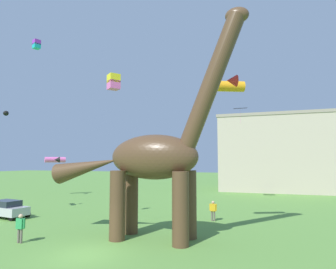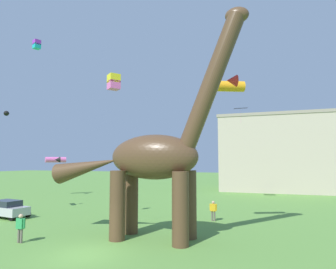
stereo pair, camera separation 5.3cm
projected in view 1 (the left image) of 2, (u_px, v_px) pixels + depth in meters
name	position (u px, v px, depth m)	size (l,w,h in m)	color
ground_plane	(86.00, 254.00, 16.06)	(240.00, 240.00, 0.00)	#5B8E3D
dinosaur_sculpture	(153.00, 157.00, 19.68)	(14.12, 2.99, 14.76)	#513823
parked_sedan_left	(6.00, 209.00, 26.50)	(4.43, 2.42, 1.55)	#B7B7BC
person_far_spectator	(213.00, 209.00, 25.10)	(0.63, 0.28, 1.69)	#6B6056
person_strolling_adult	(20.00, 225.00, 18.38)	(0.66, 0.29, 1.77)	#6B6056
kite_high_left	(240.00, 108.00, 36.83)	(1.70, 1.28, 2.07)	black
kite_drifting	(114.00, 82.00, 23.52)	(1.18, 1.18, 1.20)	yellow
kite_near_low	(37.00, 44.00, 22.30)	(0.61, 0.61, 0.66)	purple
kite_far_right	(56.00, 160.00, 43.74)	(3.03, 2.97, 0.85)	pink
kite_far_left	(227.00, 85.00, 21.57)	(2.89, 2.87, 0.83)	orange
background_building_block	(275.00, 153.00, 51.10)	(18.62, 9.81, 12.99)	#B7A893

